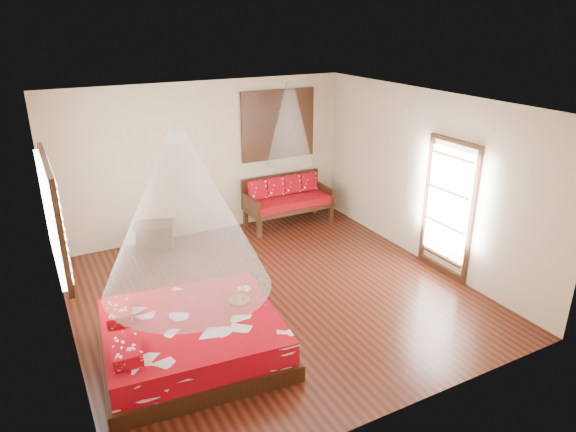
{
  "coord_description": "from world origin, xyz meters",
  "views": [
    {
      "loc": [
        -2.92,
        -5.96,
        3.86
      ],
      "look_at": [
        0.31,
        0.12,
        1.15
      ],
      "focal_mm": 32.0,
      "sensor_mm": 36.0,
      "label": 1
    }
  ],
  "objects": [
    {
      "name": "room",
      "position": [
        0.0,
        0.0,
        1.4
      ],
      "size": [
        5.54,
        5.54,
        2.84
      ],
      "color": "black",
      "rests_on": "ground"
    },
    {
      "name": "wine_tray",
      "position": [
        -0.84,
        -0.74,
        0.56
      ],
      "size": [
        0.28,
        0.28,
        0.22
      ],
      "rotation": [
        0.0,
        0.0,
        -0.32
      ],
      "color": "brown",
      "rests_on": "bed"
    },
    {
      "name": "mosquito_net_main",
      "position": [
        -1.5,
        -0.85,
        1.85
      ],
      "size": [
        1.9,
        1.9,
        1.8
      ],
      "primitive_type": "cone",
      "color": "white",
      "rests_on": "ceiling"
    },
    {
      "name": "mosquito_net_daybed",
      "position": [
        1.48,
        2.25,
        2.0
      ],
      "size": [
        0.86,
        0.86,
        1.5
      ],
      "primitive_type": "cone",
      "color": "white",
      "rests_on": "ceiling"
    },
    {
      "name": "glazed_door",
      "position": [
        2.72,
        -0.6,
        1.07
      ],
      "size": [
        0.08,
        1.02,
        2.16
      ],
      "color": "black",
      "rests_on": "floor"
    },
    {
      "name": "daybed",
      "position": [
        1.48,
        2.38,
        0.52
      ],
      "size": [
        1.68,
        0.74,
        0.94
      ],
      "color": "black",
      "rests_on": "floor"
    },
    {
      "name": "shutter_panel",
      "position": [
        1.48,
        2.72,
        1.9
      ],
      "size": [
        1.52,
        0.06,
        1.32
      ],
      "color": "black",
      "rests_on": "wall_back"
    },
    {
      "name": "storage_chest",
      "position": [
        -1.11,
        2.45,
        0.23
      ],
      "size": [
        0.77,
        0.66,
        0.45
      ],
      "rotation": [
        0.0,
        0.0,
        -0.33
      ],
      "color": "black",
      "rests_on": "floor"
    },
    {
      "name": "window_left",
      "position": [
        -2.71,
        0.2,
        1.7
      ],
      "size": [
        0.1,
        1.74,
        1.34
      ],
      "color": "black",
      "rests_on": "wall_left"
    },
    {
      "name": "bed",
      "position": [
        -1.52,
        -0.85,
        0.25
      ],
      "size": [
        2.28,
        2.1,
        0.64
      ],
      "rotation": [
        0.0,
        0.0,
        -0.1
      ],
      "color": "black",
      "rests_on": "floor"
    }
  ]
}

